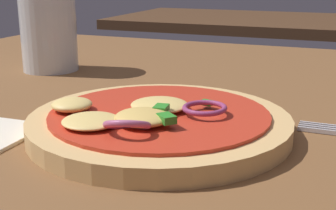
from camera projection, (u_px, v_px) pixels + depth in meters
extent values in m
cube|color=brown|center=(187.00, 140.00, 0.44)|extent=(1.12, 1.01, 0.03)
cylinder|color=tan|center=(160.00, 124.00, 0.41)|extent=(0.23, 0.23, 0.02)
cylinder|color=red|center=(159.00, 113.00, 0.41)|extent=(0.19, 0.19, 0.00)
ellipsoid|color=#EFCC72|center=(91.00, 121.00, 0.37)|extent=(0.05, 0.05, 0.01)
ellipsoid|color=#EFCC72|center=(72.00, 105.00, 0.41)|extent=(0.04, 0.04, 0.01)
ellipsoid|color=#E5BC60|center=(143.00, 117.00, 0.38)|extent=(0.05, 0.05, 0.01)
ellipsoid|color=#EFCC72|center=(159.00, 105.00, 0.42)|extent=(0.05, 0.05, 0.01)
torus|color=#93386B|center=(205.00, 108.00, 0.40)|extent=(0.05, 0.05, 0.01)
torus|color=#B25984|center=(127.00, 125.00, 0.36)|extent=(0.05, 0.05, 0.02)
cube|color=#2D8C28|center=(161.00, 109.00, 0.39)|extent=(0.01, 0.02, 0.01)
cube|color=#2D8C28|center=(166.00, 118.00, 0.37)|extent=(0.02, 0.02, 0.01)
cube|color=#2D8C28|center=(209.00, 101.00, 0.42)|extent=(0.01, 0.01, 0.00)
cube|color=silver|center=(321.00, 125.00, 0.43)|extent=(0.04, 0.00, 0.00)
cube|color=silver|center=(320.00, 127.00, 0.42)|extent=(0.04, 0.00, 0.00)
cube|color=silver|center=(319.00, 129.00, 0.42)|extent=(0.04, 0.00, 0.00)
cube|color=silver|center=(319.00, 131.00, 0.41)|extent=(0.04, 0.00, 0.00)
cylinder|color=silver|center=(48.00, 23.00, 0.66)|extent=(0.08, 0.08, 0.13)
cylinder|color=gold|center=(50.00, 44.00, 0.66)|extent=(0.07, 0.07, 0.08)
cylinder|color=white|center=(47.00, 13.00, 0.65)|extent=(0.07, 0.07, 0.01)
cube|color=#4C301C|center=(253.00, 22.00, 1.42)|extent=(0.81, 0.48, 0.03)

